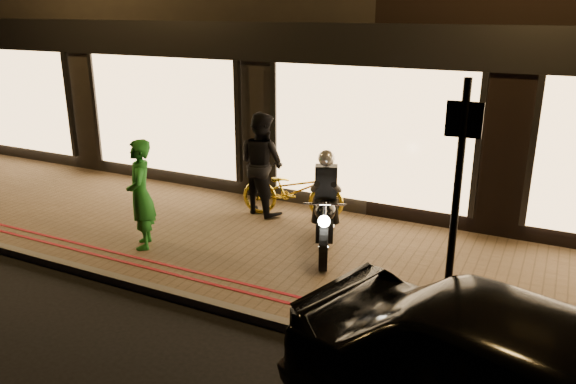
# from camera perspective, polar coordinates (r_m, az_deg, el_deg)

# --- Properties ---
(ground) EXTENTS (90.00, 90.00, 0.00)m
(ground) POSITION_cam_1_polar(r_m,az_deg,el_deg) (7.16, -2.93, -13.34)
(ground) COLOR black
(ground) RESTS_ON ground
(sidewalk) EXTENTS (50.00, 4.00, 0.12)m
(sidewalk) POSITION_cam_1_polar(r_m,az_deg,el_deg) (8.71, 3.58, -6.82)
(sidewalk) COLOR brown
(sidewalk) RESTS_ON ground
(kerb_stone) EXTENTS (50.00, 0.14, 0.12)m
(kerb_stone) POSITION_cam_1_polar(r_m,az_deg,el_deg) (7.16, -2.74, -12.75)
(kerb_stone) COLOR #59544C
(kerb_stone) RESTS_ON ground
(red_kerb_lines) EXTENTS (50.00, 0.26, 0.01)m
(red_kerb_lines) POSITION_cam_1_polar(r_m,az_deg,el_deg) (7.51, -0.85, -10.59)
(red_kerb_lines) COLOR maroon
(red_kerb_lines) RESTS_ON sidewalk
(motorcycle) EXTENTS (0.88, 1.85, 1.59)m
(motorcycle) POSITION_cam_1_polar(r_m,az_deg,el_deg) (8.66, 3.81, -2.16)
(motorcycle) COLOR black
(motorcycle) RESTS_ON sidewalk
(sign_post) EXTENTS (0.35, 0.08, 3.00)m
(sign_post) POSITION_cam_1_polar(r_m,az_deg,el_deg) (5.93, 16.63, -1.73)
(sign_post) COLOR black
(sign_post) RESTS_ON sidewalk
(bicycle_gold) EXTENTS (1.96, 1.03, 0.98)m
(bicycle_gold) POSITION_cam_1_polar(r_m,az_deg,el_deg) (10.09, 0.47, 0.13)
(bicycle_gold) COLOR yellow
(bicycle_gold) RESTS_ON sidewalk
(person_green) EXTENTS (0.71, 0.76, 1.74)m
(person_green) POSITION_cam_1_polar(r_m,az_deg,el_deg) (8.99, -14.74, -0.24)
(person_green) COLOR #207925
(person_green) RESTS_ON sidewalk
(person_dark) EXTENTS (1.09, 0.96, 1.88)m
(person_dark) POSITION_cam_1_polar(r_m,az_deg,el_deg) (10.18, -2.68, 2.92)
(person_dark) COLOR black
(person_dark) RESTS_ON sidewalk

